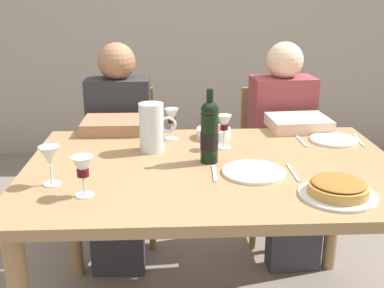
{
  "coord_description": "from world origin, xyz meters",
  "views": [
    {
      "loc": [
        -0.17,
        -1.74,
        1.43
      ],
      "look_at": [
        -0.09,
        0.0,
        0.85
      ],
      "focal_mm": 43.87,
      "sensor_mm": 36.0,
      "label": 1
    }
  ],
  "objects_px": {
    "wine_glass_spare": "(50,157)",
    "diner_left": "(118,148)",
    "chair_left": "(124,154)",
    "dinner_plate_right_setting": "(254,172)",
    "wine_glass_left_diner": "(224,125)",
    "dining_table": "(213,187)",
    "baked_tart": "(338,189)",
    "diner_right": "(286,145)",
    "wine_bottle": "(209,132)",
    "dinner_plate_left_setting": "(334,140)",
    "chair_right": "(273,152)",
    "salad_bowl": "(214,132)",
    "wine_glass_centre": "(83,169)",
    "water_pitcher": "(152,130)",
    "wine_glass_right_diner": "(172,118)"
  },
  "relations": [
    {
      "from": "wine_bottle",
      "to": "dinner_plate_left_setting",
      "type": "height_order",
      "value": "wine_bottle"
    },
    {
      "from": "wine_glass_centre",
      "to": "chair_right",
      "type": "bearing_deg",
      "value": 51.7
    },
    {
      "from": "chair_left",
      "to": "water_pitcher",
      "type": "bearing_deg",
      "value": 106.19
    },
    {
      "from": "salad_bowl",
      "to": "dinner_plate_left_setting",
      "type": "bearing_deg",
      "value": -8.41
    },
    {
      "from": "dining_table",
      "to": "wine_glass_right_diner",
      "type": "xyz_separation_m",
      "value": [
        -0.16,
        0.35,
        0.2
      ]
    },
    {
      "from": "salad_bowl",
      "to": "diner_left",
      "type": "bearing_deg",
      "value": 148.56
    },
    {
      "from": "salad_bowl",
      "to": "diner_left",
      "type": "height_order",
      "value": "diner_left"
    },
    {
      "from": "wine_glass_centre",
      "to": "chair_right",
      "type": "height_order",
      "value": "wine_glass_centre"
    },
    {
      "from": "baked_tart",
      "to": "dinner_plate_left_setting",
      "type": "xyz_separation_m",
      "value": [
        0.19,
        0.59,
        -0.02
      ]
    },
    {
      "from": "wine_glass_right_diner",
      "to": "dinner_plate_right_setting",
      "type": "xyz_separation_m",
      "value": [
        0.31,
        -0.44,
        -0.1
      ]
    },
    {
      "from": "baked_tart",
      "to": "diner_right",
      "type": "xyz_separation_m",
      "value": [
        0.07,
        0.96,
        -0.17
      ]
    },
    {
      "from": "dinner_plate_right_setting",
      "to": "diner_right",
      "type": "bearing_deg",
      "value": 67.21
    },
    {
      "from": "salad_bowl",
      "to": "wine_glass_left_diner",
      "type": "bearing_deg",
      "value": -78.25
    },
    {
      "from": "wine_bottle",
      "to": "dinner_plate_right_setting",
      "type": "distance_m",
      "value": 0.24
    },
    {
      "from": "wine_glass_centre",
      "to": "chair_left",
      "type": "distance_m",
      "value": 1.21
    },
    {
      "from": "dinner_plate_left_setting",
      "to": "dinner_plate_right_setting",
      "type": "height_order",
      "value": "same"
    },
    {
      "from": "diner_right",
      "to": "salad_bowl",
      "type": "bearing_deg",
      "value": 30.21
    },
    {
      "from": "dining_table",
      "to": "wine_glass_spare",
      "type": "distance_m",
      "value": 0.65
    },
    {
      "from": "chair_left",
      "to": "diner_right",
      "type": "distance_m",
      "value": 0.95
    },
    {
      "from": "baked_tart",
      "to": "wine_glass_left_diner",
      "type": "height_order",
      "value": "wine_glass_left_diner"
    },
    {
      "from": "water_pitcher",
      "to": "dinner_plate_right_setting",
      "type": "bearing_deg",
      "value": -35.75
    },
    {
      "from": "chair_left",
      "to": "dinner_plate_right_setting",
      "type": "bearing_deg",
      "value": 121.35
    },
    {
      "from": "wine_glass_left_diner",
      "to": "dining_table",
      "type": "bearing_deg",
      "value": -106.94
    },
    {
      "from": "water_pitcher",
      "to": "chair_left",
      "type": "xyz_separation_m",
      "value": [
        -0.2,
        0.7,
        -0.36
      ]
    },
    {
      "from": "salad_bowl",
      "to": "chair_left",
      "type": "height_order",
      "value": "chair_left"
    },
    {
      "from": "diner_left",
      "to": "dining_table",
      "type": "bearing_deg",
      "value": 124.73
    },
    {
      "from": "wine_glass_centre",
      "to": "diner_right",
      "type": "height_order",
      "value": "diner_right"
    },
    {
      "from": "water_pitcher",
      "to": "dining_table",
      "type": "bearing_deg",
      "value": -37.3
    },
    {
      "from": "water_pitcher",
      "to": "wine_glass_left_diner",
      "type": "distance_m",
      "value": 0.31
    },
    {
      "from": "baked_tart",
      "to": "dining_table",
      "type": "bearing_deg",
      "value": 141.52
    },
    {
      "from": "water_pitcher",
      "to": "wine_glass_right_diner",
      "type": "xyz_separation_m",
      "value": [
        0.09,
        0.16,
        0.01
      ]
    },
    {
      "from": "diner_left",
      "to": "diner_right",
      "type": "relative_size",
      "value": 1.0
    },
    {
      "from": "dinner_plate_left_setting",
      "to": "chair_right",
      "type": "height_order",
      "value": "chair_right"
    },
    {
      "from": "wine_bottle",
      "to": "wine_glass_left_diner",
      "type": "relative_size",
      "value": 2.01
    },
    {
      "from": "wine_bottle",
      "to": "wine_glass_left_diner",
      "type": "bearing_deg",
      "value": 65.16
    },
    {
      "from": "wine_glass_right_diner",
      "to": "dinner_plate_right_setting",
      "type": "distance_m",
      "value": 0.55
    },
    {
      "from": "wine_glass_left_diner",
      "to": "dinner_plate_left_setting",
      "type": "distance_m",
      "value": 0.53
    },
    {
      "from": "wine_glass_centre",
      "to": "dinner_plate_left_setting",
      "type": "height_order",
      "value": "wine_glass_centre"
    },
    {
      "from": "chair_left",
      "to": "baked_tart",
      "type": "bearing_deg",
      "value": 125.24
    },
    {
      "from": "wine_bottle",
      "to": "salad_bowl",
      "type": "xyz_separation_m",
      "value": [
        0.05,
        0.32,
        -0.1
      ]
    },
    {
      "from": "wine_glass_spare",
      "to": "diner_left",
      "type": "height_order",
      "value": "diner_left"
    },
    {
      "from": "salad_bowl",
      "to": "baked_tart",
      "type": "bearing_deg",
      "value": -61.93
    },
    {
      "from": "wine_bottle",
      "to": "baked_tart",
      "type": "xyz_separation_m",
      "value": [
        0.41,
        -0.35,
        -0.1
      ]
    },
    {
      "from": "wine_bottle",
      "to": "water_pitcher",
      "type": "distance_m",
      "value": 0.28
    },
    {
      "from": "wine_glass_right_diner",
      "to": "wine_glass_spare",
      "type": "bearing_deg",
      "value": -130.22
    },
    {
      "from": "water_pitcher",
      "to": "chair_left",
      "type": "relative_size",
      "value": 0.24
    },
    {
      "from": "dining_table",
      "to": "dinner_plate_right_setting",
      "type": "xyz_separation_m",
      "value": [
        0.14,
        -0.09,
        0.1
      ]
    },
    {
      "from": "wine_bottle",
      "to": "wine_glass_right_diner",
      "type": "height_order",
      "value": "wine_bottle"
    },
    {
      "from": "dinner_plate_right_setting",
      "to": "diner_right",
      "type": "relative_size",
      "value": 0.21
    },
    {
      "from": "wine_bottle",
      "to": "baked_tart",
      "type": "height_order",
      "value": "wine_bottle"
    }
  ]
}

